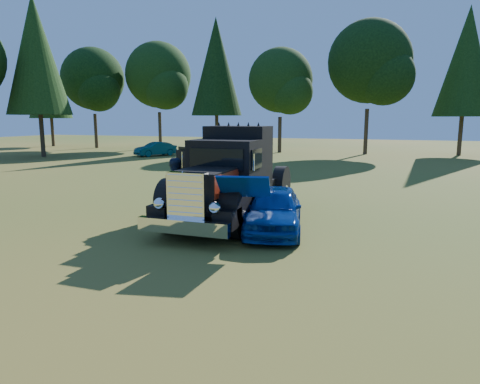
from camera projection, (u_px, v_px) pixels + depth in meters
name	position (u px, v px, depth m)	size (l,w,h in m)	color
ground	(169.00, 227.00, 12.93)	(120.00, 120.00, 0.00)	#2B5117
treeline	(291.00, 68.00, 37.95)	(72.10, 24.04, 13.84)	#2D2116
diamond_t_truck	(229.00, 180.00, 13.75)	(3.25, 7.16, 3.00)	black
hotrod_coupe	(274.00, 209.00, 12.32)	(2.30, 4.30, 1.89)	navy
spectator_near	(180.00, 187.00, 14.57)	(0.69, 0.45, 1.90)	navy
spectator_far	(177.00, 189.00, 13.82)	(0.98, 0.76, 2.01)	#1A1E3E
distant_teal_car	(156.00, 149.00, 37.62)	(1.29, 3.70, 1.22)	#093436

